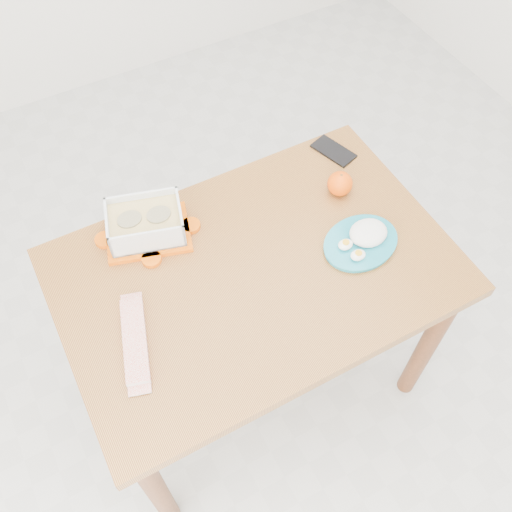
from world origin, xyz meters
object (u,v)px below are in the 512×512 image
rice_plate (363,239)px  food_container (146,224)px  dining_table (256,290)px  smartphone (333,151)px  orange_fruit (340,184)px

rice_plate → food_container: bearing=140.9°
dining_table → rice_plate: size_ratio=4.31×
rice_plate → smartphone: bearing=62.3°
food_container → rice_plate: food_container is taller
orange_fruit → smartphone: size_ratio=0.54×
dining_table → food_container: bearing=131.0°
smartphone → orange_fruit: bearing=-135.6°
rice_plate → smartphone: (0.12, 0.34, -0.02)m
orange_fruit → rice_plate: bearing=-103.3°
dining_table → smartphone: smartphone is taller
food_container → orange_fruit: bearing=3.9°
food_container → smartphone: food_container is taller
food_container → rice_plate: (0.52, -0.32, -0.03)m
rice_plate → smartphone: 0.36m
orange_fruit → smartphone: 0.17m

